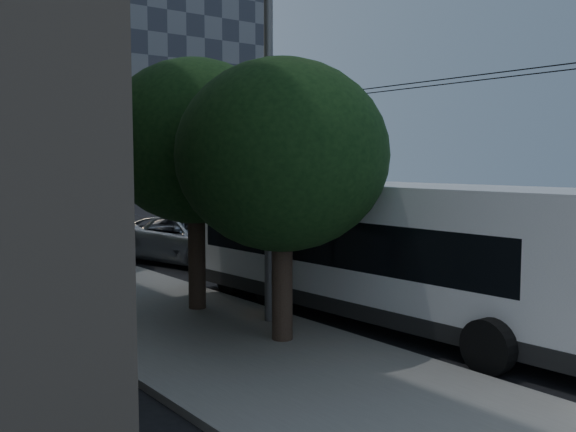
{
  "coord_description": "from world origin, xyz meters",
  "views": [
    {
      "loc": [
        -14.51,
        -13.67,
        3.95
      ],
      "look_at": [
        -1.55,
        3.27,
        2.08
      ],
      "focal_mm": 40.0,
      "sensor_mm": 36.0,
      "label": 1
    }
  ],
  "objects_px": {
    "pickup_silver": "(189,239)",
    "car_white_c": "(22,215)",
    "streetlamp_far": "(11,112)",
    "trolleybus": "(375,247)",
    "car_white_d": "(12,207)",
    "streetlamp_near": "(282,90)",
    "car_white_a": "(67,229)",
    "car_white_b": "(44,223)"
  },
  "relations": [
    {
      "from": "pickup_silver",
      "to": "car_white_c",
      "type": "distance_m",
      "value": 17.28
    },
    {
      "from": "pickup_silver",
      "to": "streetlamp_far",
      "type": "height_order",
      "value": "streetlamp_far"
    },
    {
      "from": "trolleybus",
      "to": "streetlamp_far",
      "type": "relative_size",
      "value": 1.19
    },
    {
      "from": "pickup_silver",
      "to": "streetlamp_far",
      "type": "bearing_deg",
      "value": 81.49
    },
    {
      "from": "car_white_d",
      "to": "streetlamp_near",
      "type": "bearing_deg",
      "value": -100.58
    },
    {
      "from": "streetlamp_far",
      "to": "car_white_a",
      "type": "bearing_deg",
      "value": -86.34
    },
    {
      "from": "trolleybus",
      "to": "car_white_b",
      "type": "height_order",
      "value": "trolleybus"
    },
    {
      "from": "car_white_a",
      "to": "trolleybus",
      "type": "bearing_deg",
      "value": -80.1
    },
    {
      "from": "trolleybus",
      "to": "pickup_silver",
      "type": "bearing_deg",
      "value": 83.58
    },
    {
      "from": "car_white_a",
      "to": "car_white_b",
      "type": "height_order",
      "value": "car_white_b"
    },
    {
      "from": "pickup_silver",
      "to": "car_white_a",
      "type": "bearing_deg",
      "value": 84.17
    },
    {
      "from": "streetlamp_far",
      "to": "car_white_d",
      "type": "bearing_deg",
      "value": 76.83
    },
    {
      "from": "car_white_a",
      "to": "pickup_silver",
      "type": "bearing_deg",
      "value": -73.18
    },
    {
      "from": "pickup_silver",
      "to": "car_white_c",
      "type": "xyz_separation_m",
      "value": [
        -1.54,
        17.21,
        -0.18
      ]
    },
    {
      "from": "trolleybus",
      "to": "streetlamp_near",
      "type": "bearing_deg",
      "value": 151.08
    },
    {
      "from": "streetlamp_far",
      "to": "streetlamp_near",
      "type": "bearing_deg",
      "value": -91.37
    },
    {
      "from": "pickup_silver",
      "to": "car_white_b",
      "type": "relative_size",
      "value": 1.55
    },
    {
      "from": "car_white_d",
      "to": "streetlamp_far",
      "type": "relative_size",
      "value": 0.35
    },
    {
      "from": "car_white_b",
      "to": "streetlamp_far",
      "type": "relative_size",
      "value": 0.39
    },
    {
      "from": "car_white_a",
      "to": "car_white_d",
      "type": "bearing_deg",
      "value": 91.43
    },
    {
      "from": "car_white_a",
      "to": "car_white_d",
      "type": "distance_m",
      "value": 16.31
    },
    {
      "from": "trolleybus",
      "to": "streetlamp_far",
      "type": "bearing_deg",
      "value": 89.98
    },
    {
      "from": "pickup_silver",
      "to": "car_white_c",
      "type": "height_order",
      "value": "pickup_silver"
    },
    {
      "from": "trolleybus",
      "to": "car_white_b",
      "type": "distance_m",
      "value": 23.49
    },
    {
      "from": "trolleybus",
      "to": "streetlamp_near",
      "type": "height_order",
      "value": "streetlamp_near"
    },
    {
      "from": "streetlamp_near",
      "to": "pickup_silver",
      "type": "bearing_deg",
      "value": 74.21
    },
    {
      "from": "pickup_silver",
      "to": "car_white_c",
      "type": "bearing_deg",
      "value": 79.52
    },
    {
      "from": "trolleybus",
      "to": "car_white_a",
      "type": "relative_size",
      "value": 3.7
    },
    {
      "from": "trolleybus",
      "to": "car_white_d",
      "type": "relative_size",
      "value": 3.41
    },
    {
      "from": "car_white_a",
      "to": "car_white_d",
      "type": "xyz_separation_m",
      "value": [
        1.6,
        16.23,
        0.05
      ]
    },
    {
      "from": "trolleybus",
      "to": "car_white_c",
      "type": "bearing_deg",
      "value": 88.83
    },
    {
      "from": "car_white_c",
      "to": "car_white_d",
      "type": "height_order",
      "value": "car_white_c"
    },
    {
      "from": "car_white_d",
      "to": "pickup_silver",
      "type": "bearing_deg",
      "value": -96.18
    },
    {
      "from": "streetlamp_near",
      "to": "car_white_d",
      "type": "bearing_deg",
      "value": 85.6
    },
    {
      "from": "pickup_silver",
      "to": "car_white_d",
      "type": "distance_m",
      "value": 25.53
    },
    {
      "from": "car_white_a",
      "to": "streetlamp_near",
      "type": "distance_m",
      "value": 19.51
    },
    {
      "from": "pickup_silver",
      "to": "car_white_c",
      "type": "relative_size",
      "value": 1.47
    },
    {
      "from": "car_white_a",
      "to": "car_white_c",
      "type": "distance_m",
      "value": 7.91
    },
    {
      "from": "car_white_c",
      "to": "streetlamp_near",
      "type": "relative_size",
      "value": 0.49
    },
    {
      "from": "car_white_c",
      "to": "trolleybus",
      "type": "bearing_deg",
      "value": -110.49
    },
    {
      "from": "trolleybus",
      "to": "pickup_silver",
      "type": "height_order",
      "value": "trolleybus"
    },
    {
      "from": "car_white_a",
      "to": "streetlamp_far",
      "type": "relative_size",
      "value": 0.32
    }
  ]
}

